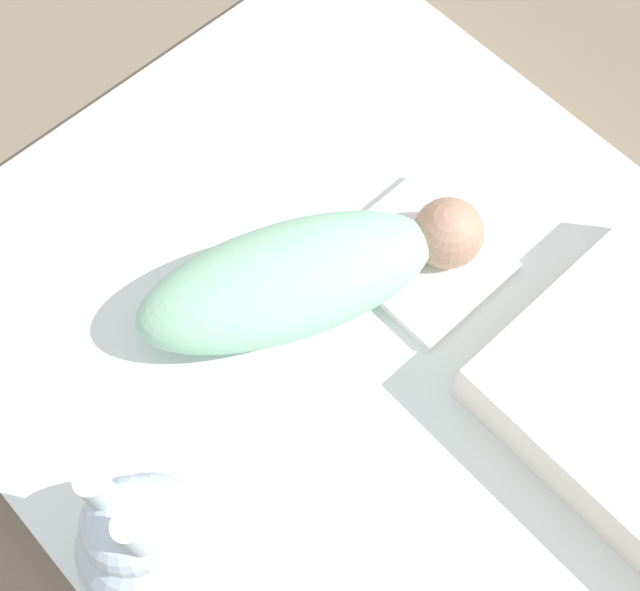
{
  "coord_description": "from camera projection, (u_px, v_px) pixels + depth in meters",
  "views": [
    {
      "loc": [
        0.34,
        -0.38,
        1.27
      ],
      "look_at": [
        -0.04,
        -0.02,
        0.18
      ],
      "focal_mm": 50.0,
      "sensor_mm": 36.0,
      "label": 1
    }
  ],
  "objects": [
    {
      "name": "ground_plane",
      "position": [
        350.0,
        354.0,
        1.36
      ],
      "size": [
        12.0,
        12.0,
        0.0
      ],
      "primitive_type": "plane",
      "color": "#7A6B56"
    },
    {
      "name": "bed_mattress",
      "position": [
        351.0,
        338.0,
        1.31
      ],
      "size": [
        1.1,
        1.0,
        0.13
      ],
      "color": "white",
      "rests_on": "ground_plane"
    },
    {
      "name": "bunny_plush",
      "position": [
        145.0,
        542.0,
        1.01
      ],
      "size": [
        0.17,
        0.17,
        0.31
      ],
      "color": "silver",
      "rests_on": "bed_mattress"
    },
    {
      "name": "burp_cloth",
      "position": [
        423.0,
        260.0,
        1.28
      ],
      "size": [
        0.21,
        0.19,
        0.02
      ],
      "color": "white",
      "rests_on": "bed_mattress"
    },
    {
      "name": "swaddled_baby",
      "position": [
        304.0,
        276.0,
        1.21
      ],
      "size": [
        0.32,
        0.5,
        0.12
      ],
      "rotation": [
        0.0,
        0.0,
        1.16
      ],
      "color": "#99D6B2",
      "rests_on": "bed_mattress"
    }
  ]
}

